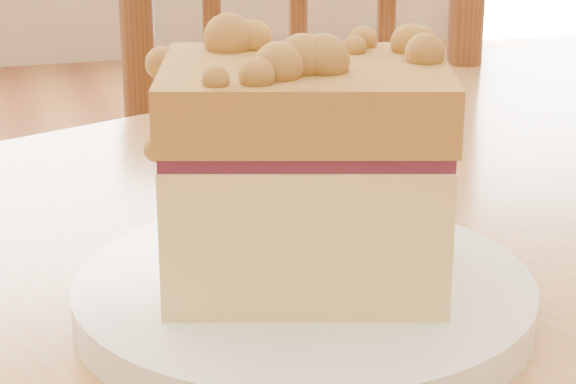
{
  "coord_description": "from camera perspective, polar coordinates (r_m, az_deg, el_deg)",
  "views": [
    {
      "loc": [
        -0.23,
        -0.42,
        1.0
      ],
      "look_at": [
        -0.08,
        0.1,
        0.8
      ],
      "focal_mm": 70.0,
      "sensor_mm": 36.0,
      "label": 1
    }
  ],
  "objects": [
    {
      "name": "cake_slice",
      "position": [
        0.54,
        0.81,
        1.31
      ],
      "size": [
        0.16,
        0.13,
        0.13
      ],
      "rotation": [
        0.0,
        0.0,
        -0.27
      ],
      "color": "#FDD88F",
      "rests_on": "plate"
    },
    {
      "name": "cafe_chair_main",
      "position": [
        1.35,
        1.2,
        -4.35
      ],
      "size": [
        0.53,
        0.53,
        0.89
      ],
      "rotation": [
        0.0,
        0.0,
        2.74
      ],
      "color": "brown",
      "rests_on": "ground"
    },
    {
      "name": "plate",
      "position": [
        0.57,
        0.82,
        -5.39
      ],
      "size": [
        0.23,
        0.23,
        0.02
      ],
      "color": "white",
      "rests_on": "cafe_table_main"
    }
  ]
}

